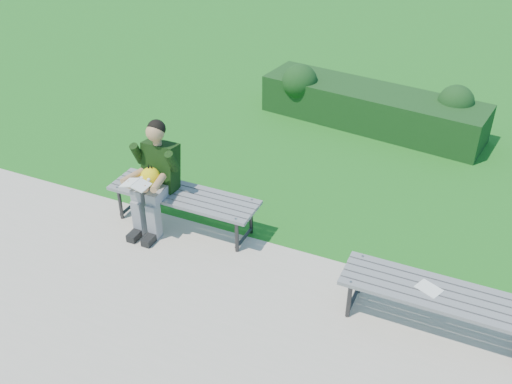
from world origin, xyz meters
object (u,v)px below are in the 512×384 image
bench_right (439,296)px  hedge (371,105)px  seated_boy (155,174)px  bench_left (183,198)px  paper_sheet (429,289)px

bench_right → hedge: bearing=112.6°
seated_boy → bench_left: bearing=17.2°
bench_left → seated_boy: bearing=-162.8°
bench_left → seated_boy: (-0.30, -0.09, 0.30)m
seated_boy → paper_sheet: size_ratio=4.94×
bench_left → paper_sheet: (2.88, -0.47, 0.06)m
bench_right → seated_boy: bearing=173.5°
hedge → bench_left: size_ratio=2.01×
seated_boy → paper_sheet: bearing=-6.7°
seated_boy → paper_sheet: seated_boy is taller
paper_sheet → bench_right: bearing=0.0°
bench_right → bench_left: bearing=171.1°
hedge → paper_sheet: hedge is taller
bench_left → bench_right: 3.02m
hedge → bench_right: size_ratio=2.01×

